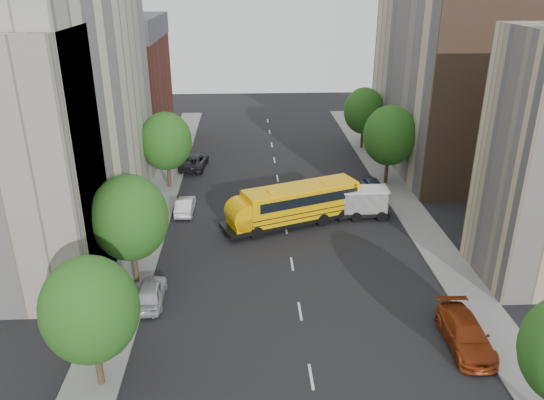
{
  "coord_description": "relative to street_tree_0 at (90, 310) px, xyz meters",
  "views": [
    {
      "loc": [
        -3.2,
        -36.14,
        19.69
      ],
      "look_at": [
        -1.28,
        2.0,
        3.48
      ],
      "focal_mm": 35.0,
      "sensor_mm": 36.0,
      "label": 1
    }
  ],
  "objects": [
    {
      "name": "building_right_far",
      "position": [
        29.0,
        34.0,
        4.36
      ],
      "size": [
        10.0,
        22.0,
        18.0
      ],
      "primitive_type": "cube",
      "color": "#C5B299",
      "rests_on": "ground"
    },
    {
      "name": "building_right_sidewall",
      "position": [
        29.0,
        23.0,
        4.36
      ],
      "size": [
        10.1,
        0.3,
        18.0
      ],
      "primitive_type": "cube",
      "color": "brown",
      "rests_on": "ground"
    },
    {
      "name": "building_left_near",
      "position": [
        -7.0,
        9.5,
        3.86
      ],
      "size": [
        10.0,
        7.0,
        17.0
      ],
      "primitive_type": "cube",
      "color": "#C5B299",
      "rests_on": "ground"
    },
    {
      "name": "lane_markings",
      "position": [
        11.0,
        24.0,
        -4.64
      ],
      "size": [
        0.15,
        64.0,
        0.01
      ],
      "primitive_type": "cube",
      "color": "silver",
      "rests_on": "ground"
    },
    {
      "name": "parked_car_3",
      "position": [
        20.12,
        2.19,
        -3.84
      ],
      "size": [
        2.39,
        5.58,
        1.6
      ],
      "primitive_type": "imported",
      "rotation": [
        0.0,
        0.0,
        -0.03
      ],
      "color": "#943412",
      "rests_on": "ground"
    },
    {
      "name": "parked_car_4",
      "position": [
        20.05,
        25.21,
        -3.9
      ],
      "size": [
        1.98,
        4.42,
        1.47
      ],
      "primitive_type": "imported",
      "rotation": [
        0.0,
        0.0,
        0.06
      ],
      "color": "#374361",
      "rests_on": "ground"
    },
    {
      "name": "parked_car_0",
      "position": [
        1.4,
        7.5,
        -3.9
      ],
      "size": [
        1.79,
        4.36,
        1.48
      ],
      "primitive_type": "imported",
      "rotation": [
        0.0,
        0.0,
        3.15
      ],
      "color": "#B8B7BE",
      "rests_on": "ground"
    },
    {
      "name": "ground",
      "position": [
        11.0,
        14.0,
        -4.64
      ],
      "size": [
        120.0,
        120.0,
        0.0
      ],
      "primitive_type": "plane",
      "color": "black",
      "rests_on": "ground"
    },
    {
      "name": "street_tree_2",
      "position": [
        0.0,
        28.0,
        0.19
      ],
      "size": [
        4.99,
        4.99,
        7.71
      ],
      "color": "#38281C",
      "rests_on": "ground"
    },
    {
      "name": "building_left_cream",
      "position": [
        -7.0,
        20.0,
        5.36
      ],
      "size": [
        10.0,
        26.0,
        20.0
      ],
      "primitive_type": "cube",
      "color": "beige",
      "rests_on": "ground"
    },
    {
      "name": "street_tree_5",
      "position": [
        22.0,
        40.0,
        0.06
      ],
      "size": [
        4.86,
        4.86,
        7.51
      ],
      "color": "#38281C",
      "rests_on": "ground"
    },
    {
      "name": "parked_car_2",
      "position": [
        1.98,
        33.8,
        -3.85
      ],
      "size": [
        3.18,
        5.91,
        1.58
      ],
      "primitive_type": "imported",
      "rotation": [
        0.0,
        0.0,
        3.04
      ],
      "color": "black",
      "rests_on": "ground"
    },
    {
      "name": "sidewalk_right",
      "position": [
        22.5,
        19.0,
        -4.58
      ],
      "size": [
        3.0,
        80.0,
        0.12
      ],
      "primitive_type": "cube",
      "color": "slate",
      "rests_on": "ground"
    },
    {
      "name": "sidewalk_left",
      "position": [
        -0.5,
        19.0,
        -4.58
      ],
      "size": [
        3.0,
        80.0,
        0.12
      ],
      "primitive_type": "cube",
      "color": "slate",
      "rests_on": "ground"
    },
    {
      "name": "safari_truck",
      "position": [
        17.05,
        20.0,
        -3.22
      ],
      "size": [
        6.3,
        2.39,
        2.68
      ],
      "rotation": [
        0.0,
        0.0,
        0.01
      ],
      "color": "black",
      "rests_on": "ground"
    },
    {
      "name": "building_left_redbrick",
      "position": [
        -7.0,
        42.0,
        1.86
      ],
      "size": [
        10.0,
        15.0,
        13.0
      ],
      "primitive_type": "cube",
      "color": "maroon",
      "rests_on": "ground"
    },
    {
      "name": "parked_car_1",
      "position": [
        2.2,
        21.73,
        -3.95
      ],
      "size": [
        1.56,
        4.24,
        1.39
      ],
      "primitive_type": "imported",
      "rotation": [
        0.0,
        0.0,
        3.12
      ],
      "color": "silver",
      "rests_on": "ground"
    },
    {
      "name": "school_bus",
      "position": [
        11.55,
        18.72,
        -2.69
      ],
      "size": [
        12.55,
        7.16,
        3.5
      ],
      "rotation": [
        0.0,
        0.0,
        0.38
      ],
      "color": "black",
      "rests_on": "ground"
    },
    {
      "name": "street_tree_4",
      "position": [
        22.0,
        28.0,
        0.43
      ],
      "size": [
        5.25,
        5.25,
        8.1
      ],
      "color": "#38281C",
      "rests_on": "ground"
    },
    {
      "name": "street_tree_1",
      "position": [
        0.0,
        10.0,
        0.31
      ],
      "size": [
        5.12,
        5.12,
        7.9
      ],
      "color": "#38281C",
      "rests_on": "ground"
    },
    {
      "name": "street_tree_0",
      "position": [
        0.0,
        0.0,
        0.0
      ],
      "size": [
        4.8,
        4.8,
        7.41
      ],
      "color": "#38281C",
      "rests_on": "ground"
    }
  ]
}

